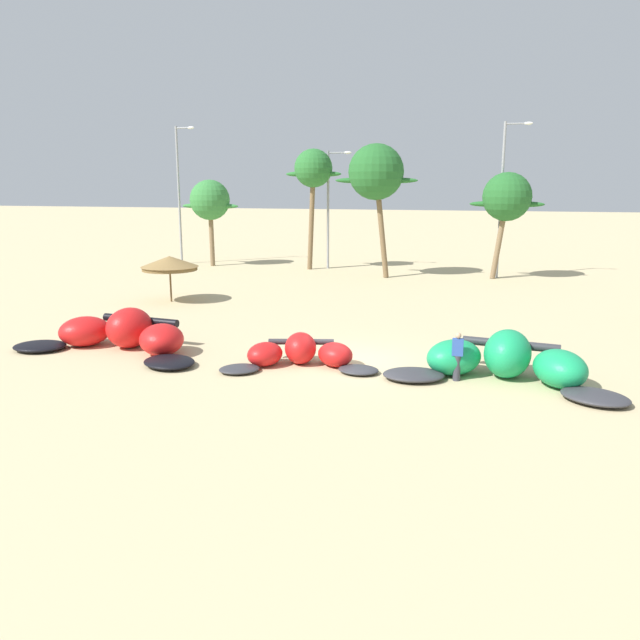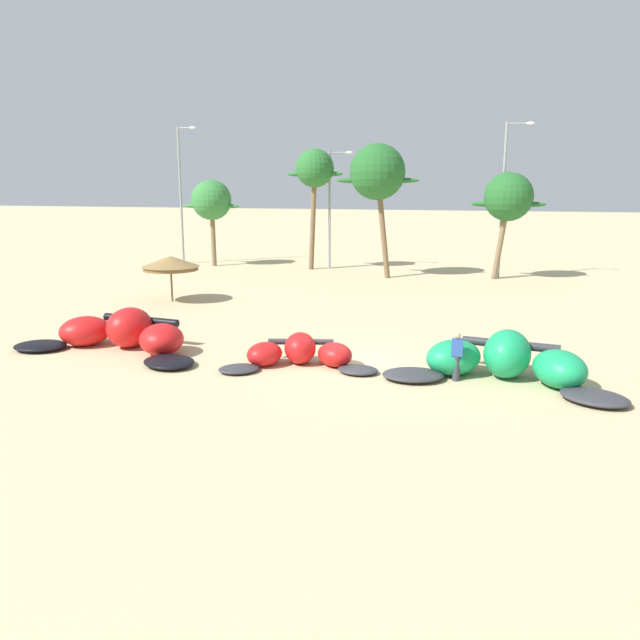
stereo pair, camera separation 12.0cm
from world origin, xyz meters
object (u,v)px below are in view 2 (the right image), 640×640
(lamppost_east_center, at_px, (505,193))
(palm_left, at_px, (315,171))
(palm_leftmost, at_px, (212,201))
(palm_left_of_gap, at_px, (378,173))
(palm_center_left, at_px, (509,198))
(kite_left_of_center, at_px, (505,362))
(lamppost_west_center, at_px, (332,203))
(kite_far_left, at_px, (123,334))
(person_near_kites, at_px, (457,356))
(kite_left, at_px, (300,354))
(lamppost_west, at_px, (182,189))
(beach_umbrella_near_van, at_px, (171,263))

(lamppost_east_center, bearing_deg, palm_left, 175.73)
(palm_left, bearing_deg, palm_leftmost, 179.74)
(palm_left_of_gap, distance_m, palm_center_left, 8.74)
(kite_left_of_center, relative_size, palm_center_left, 1.11)
(lamppost_west_center, bearing_deg, kite_left_of_center, -64.79)
(palm_leftmost, distance_m, lamppost_east_center, 21.59)
(kite_far_left, relative_size, lamppost_east_center, 0.81)
(palm_left, bearing_deg, palm_left_of_gap, -29.17)
(palm_leftmost, distance_m, lamppost_west_center, 9.31)
(palm_left, xyz_separation_m, palm_center_left, (13.58, -1.50, -1.83))
(palm_leftmost, bearing_deg, palm_center_left, -4.05)
(lamppost_west_center, bearing_deg, kite_far_left, -94.96)
(person_near_kites, distance_m, palm_left_of_gap, 24.19)
(palm_left_of_gap, height_order, palm_center_left, palm_left_of_gap)
(palm_left_of_gap, relative_size, lamppost_east_center, 0.87)
(kite_left_of_center, relative_size, lamppost_west_center, 0.91)
(kite_left, distance_m, lamppost_east_center, 25.53)
(kite_left_of_center, distance_m, person_near_kites, 1.61)
(palm_center_left, bearing_deg, lamppost_west_center, 169.64)
(palm_center_left, relative_size, lamppost_east_center, 0.69)
(kite_far_left, height_order, palm_left, palm_left)
(kite_far_left, bearing_deg, lamppost_west, 111.38)
(person_near_kites, bearing_deg, kite_far_left, 176.51)
(kite_left, distance_m, lamppost_west, 31.35)
(lamppost_west_center, bearing_deg, palm_leftmost, -175.41)
(palm_center_left, bearing_deg, lamppost_west, 174.79)
(beach_umbrella_near_van, relative_size, palm_leftmost, 0.47)
(kite_far_left, relative_size, kite_left_of_center, 1.06)
(kite_left, distance_m, palm_center_left, 25.07)
(palm_center_left, bearing_deg, palm_left, 173.68)
(palm_center_left, bearing_deg, palm_left_of_gap, -171.04)
(palm_leftmost, bearing_deg, lamppost_east_center, -2.75)
(lamppost_west, bearing_deg, kite_left_of_center, -46.66)
(beach_umbrella_near_van, bearing_deg, palm_left_of_gap, 52.09)
(palm_leftmost, height_order, lamppost_east_center, lamppost_east_center)
(palm_leftmost, height_order, lamppost_west, lamppost_west)
(palm_left_of_gap, bearing_deg, kite_left_of_center, -69.90)
(kite_left, xyz_separation_m, person_near_kites, (5.46, -0.38, 0.39))
(person_near_kites, relative_size, palm_leftmost, 0.25)
(kite_left_of_center, bearing_deg, palm_leftmost, 130.60)
(beach_umbrella_near_van, distance_m, palm_leftmost, 15.54)
(kite_left_of_center, xyz_separation_m, palm_left_of_gap, (-8.06, 22.03, 6.37))
(kite_far_left, relative_size, kite_left, 1.48)
(kite_far_left, relative_size, palm_leftmost, 1.27)
(lamppost_west_center, bearing_deg, palm_left_of_gap, -42.05)
(palm_leftmost, distance_m, palm_left, 8.50)
(kite_left_of_center, bearing_deg, kite_far_left, 178.63)
(person_near_kites, distance_m, lamppost_west_center, 28.43)
(palm_left_of_gap, xyz_separation_m, lamppost_west_center, (-4.02, 3.62, -2.13))
(palm_left, relative_size, lamppost_east_center, 0.86)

